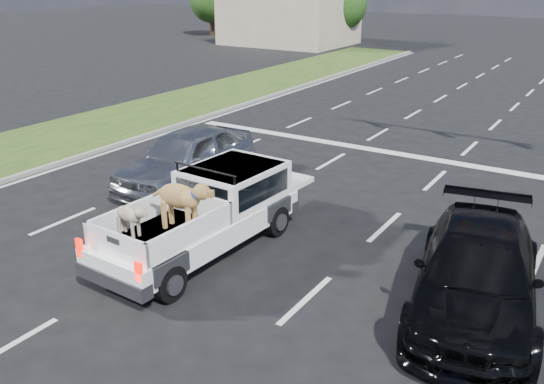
# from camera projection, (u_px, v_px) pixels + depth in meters

# --- Properties ---
(ground) EXTENTS (160.00, 160.00, 0.00)m
(ground) POSITION_uv_depth(u_px,v_px,m) (232.00, 276.00, 11.90)
(ground) COLOR black
(ground) RESTS_ON ground
(road_markings) EXTENTS (17.75, 60.00, 0.01)m
(road_markings) POSITION_uv_depth(u_px,v_px,m) (362.00, 184.00, 17.08)
(road_markings) COLOR silver
(road_markings) RESTS_ON ground
(grass_median_left) EXTENTS (5.00, 60.00, 0.10)m
(grass_median_left) POSITION_uv_depth(u_px,v_px,m) (83.00, 132.00, 22.35)
(grass_median_left) COLOR #234414
(grass_median_left) RESTS_ON ground
(curb_left) EXTENTS (0.15, 60.00, 0.14)m
(curb_left) POSITION_uv_depth(u_px,v_px,m) (129.00, 141.00, 21.12)
(curb_left) COLOR gray
(curb_left) RESTS_ON ground
(building_left) EXTENTS (10.00, 8.00, 4.40)m
(building_left) POSITION_uv_depth(u_px,v_px,m) (289.00, 18.00, 49.51)
(building_left) COLOR #C6B797
(building_left) RESTS_ON ground
(tree_far_a) EXTENTS (4.20, 4.20, 5.40)m
(tree_far_a) POSITION_uv_depth(u_px,v_px,m) (211.00, 1.00, 55.68)
(tree_far_a) COLOR #332114
(tree_far_a) RESTS_ON ground
(tree_far_b) EXTENTS (4.20, 4.20, 5.40)m
(tree_far_b) POSITION_uv_depth(u_px,v_px,m) (263.00, 2.00, 52.69)
(tree_far_b) COLOR #332114
(tree_far_b) RESTS_ON ground
(tree_far_c) EXTENTS (4.20, 4.20, 5.40)m
(tree_far_c) POSITION_uv_depth(u_px,v_px,m) (342.00, 5.00, 48.70)
(tree_far_c) COLOR #332114
(tree_far_c) RESTS_ON ground
(pickup_truck) EXTENTS (2.15, 5.23, 1.93)m
(pickup_truck) POSITION_uv_depth(u_px,v_px,m) (206.00, 212.00, 12.72)
(pickup_truck) COLOR black
(pickup_truck) RESTS_ON ground
(silver_sedan) EXTENTS (2.11, 5.00, 1.69)m
(silver_sedan) POSITION_uv_depth(u_px,v_px,m) (186.00, 157.00, 16.71)
(silver_sedan) COLOR #A7A9AE
(silver_sedan) RESTS_ON ground
(black_coupe) EXTENTS (3.07, 5.56, 1.52)m
(black_coupe) POSITION_uv_depth(u_px,v_px,m) (477.00, 273.00, 10.45)
(black_coupe) COLOR black
(black_coupe) RESTS_ON ground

